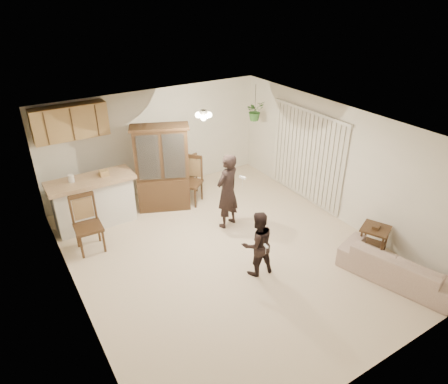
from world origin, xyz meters
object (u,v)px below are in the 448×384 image
child (258,241)px  side_table (374,239)px  chair_hutch_left (190,190)px  chair_hutch_right (186,181)px  chair_bar (90,235)px  china_hutch (162,169)px  adult (227,188)px  sofa (399,262)px

child → side_table: bearing=170.5°
chair_hutch_left → chair_hutch_right: 0.57m
chair_bar → chair_hutch_left: (2.53, 0.65, -0.00)m
side_table → chair_hutch_right: (-1.91, 4.15, 0.01)m
chair_bar → chair_hutch_left: chair_bar is taller
china_hutch → chair_bar: 2.16m
china_hutch → child: bearing=-59.0°
chair_bar → adult: bearing=-10.7°
sofa → side_table: size_ratio=2.87×
chair_bar → chair_hutch_left: 2.61m
china_hutch → chair_bar: (-1.91, -0.76, -0.65)m
sofa → chair_hutch_left: 4.72m
chair_hutch_left → china_hutch: bearing=-139.5°
china_hutch → sofa: bearing=-38.7°
sofa → china_hutch: 5.11m
sofa → chair_hutch_left: (-1.78, 4.37, -0.05)m
side_table → chair_bar: size_ratio=0.58×
sofa → side_table: (0.29, 0.76, -0.08)m
adult → child: (-0.40, -1.61, -0.22)m
sofa → child: 2.47m
sofa → child: size_ratio=1.39×
adult → child: bearing=57.8°
adult → chair_bar: adult is taller
sofa → child: bearing=37.3°
child → sofa: bearing=151.1°
child → chair_bar: 3.27m
adult → chair_bar: bearing=-31.7°
side_table → chair_hutch_left: (-2.07, 3.60, 0.04)m
side_table → chair_hutch_left: chair_hutch_left is taller
sofa → chair_hutch_right: (-1.62, 4.92, -0.07)m
sofa → chair_bar: bearing=32.8°
sofa → china_hutch: china_hutch is taller
sofa → adult: adult is taller
china_hutch → chair_hutch_right: 1.13m
child → chair_hutch_right: 3.51m
sofa → china_hutch: (-2.40, 4.47, 0.61)m
adult → china_hutch: china_hutch is taller
chair_hutch_right → adult: bearing=77.2°
chair_bar → chair_hutch_right: (2.69, 1.20, -0.03)m
adult → chair_hutch_left: bearing=-99.5°
side_table → chair_hutch_right: 4.57m
adult → child: size_ratio=1.33×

